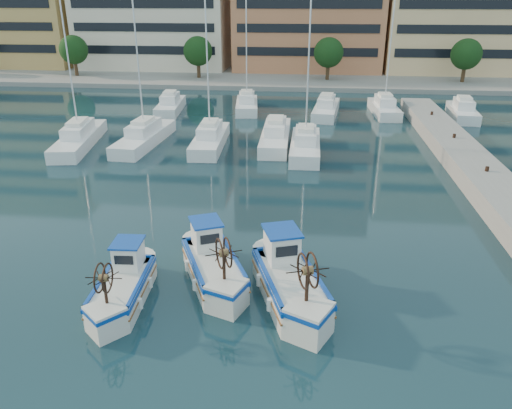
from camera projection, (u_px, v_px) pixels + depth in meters
name	position (u px, v px, depth m)	size (l,w,h in m)	color
ground	(260.00, 299.00, 20.40)	(300.00, 300.00, 0.00)	#1B3F47
yacht_marina	(258.00, 124.00, 45.68)	(37.30, 23.68, 11.50)	white
fishing_boat_a	(123.00, 284.00, 20.09)	(1.98, 4.40, 2.71)	silver
fishing_boat_b	(213.00, 263.00, 21.52)	(3.61, 4.92, 2.96)	silver
fishing_boat_c	(289.00, 279.00, 20.17)	(3.56, 5.32, 3.21)	silver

